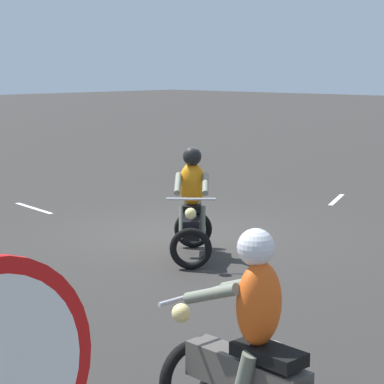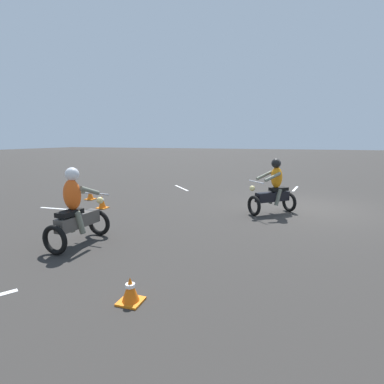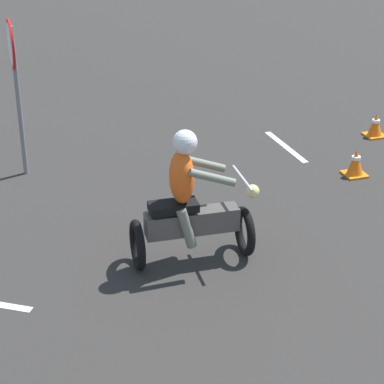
{
  "view_description": "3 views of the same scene",
  "coord_description": "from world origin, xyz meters",
  "px_view_note": "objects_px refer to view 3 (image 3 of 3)",
  "views": [
    {
      "loc": [
        9.0,
        8.7,
        2.81
      ],
      "look_at": [
        1.08,
        1.22,
        1.0
      ],
      "focal_mm": 70.0,
      "sensor_mm": 36.0,
      "label": 1
    },
    {
      "loc": [
        0.56,
        10.35,
        2.22
      ],
      "look_at": [
        2.94,
        3.26,
        0.9
      ],
      "focal_mm": 28.0,
      "sensor_mm": 36.0,
      "label": 2
    },
    {
      "loc": [
        -2.46,
        7.66,
        4.63
      ],
      "look_at": [
        4.81,
        5.31,
        0.9
      ],
      "focal_mm": 70.0,
      "sensor_mm": 36.0,
      "label": 3
    }
  ],
  "objects_px": {
    "stop_sign": "(14,67)",
    "motorcycle_rider_background": "(189,206)",
    "traffic_cone_mid_center": "(356,163)",
    "traffic_cone_far_right": "(376,125)"
  },
  "relations": [
    {
      "from": "stop_sign",
      "to": "traffic_cone_far_right",
      "type": "bearing_deg",
      "value": -92.86
    },
    {
      "from": "stop_sign",
      "to": "traffic_cone_mid_center",
      "type": "relative_size",
      "value": 5.57
    },
    {
      "from": "traffic_cone_mid_center",
      "to": "motorcycle_rider_background",
      "type": "bearing_deg",
      "value": 116.85
    },
    {
      "from": "traffic_cone_mid_center",
      "to": "traffic_cone_far_right",
      "type": "relative_size",
      "value": 1.05
    },
    {
      "from": "stop_sign",
      "to": "traffic_cone_far_right",
      "type": "height_order",
      "value": "stop_sign"
    },
    {
      "from": "traffic_cone_mid_center",
      "to": "stop_sign",
      "type": "bearing_deg",
      "value": 71.25
    },
    {
      "from": "traffic_cone_mid_center",
      "to": "traffic_cone_far_right",
      "type": "height_order",
      "value": "traffic_cone_mid_center"
    },
    {
      "from": "motorcycle_rider_background",
      "to": "traffic_cone_mid_center",
      "type": "height_order",
      "value": "motorcycle_rider_background"
    },
    {
      "from": "stop_sign",
      "to": "motorcycle_rider_background",
      "type": "bearing_deg",
      "value": -153.42
    },
    {
      "from": "motorcycle_rider_background",
      "to": "traffic_cone_far_right",
      "type": "distance_m",
      "value": 5.06
    }
  ]
}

